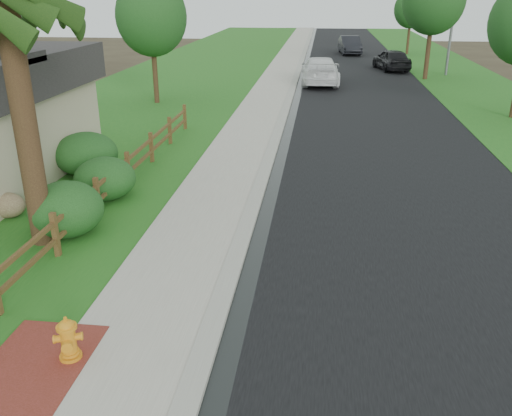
# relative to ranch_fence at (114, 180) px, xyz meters

# --- Properties ---
(ground) EXTENTS (120.00, 120.00, 0.00)m
(ground) POSITION_rel_ranch_fence_xyz_m (3.60, -6.40, -0.62)
(ground) COLOR #342A1C
(road) EXTENTS (8.00, 90.00, 0.02)m
(road) POSITION_rel_ranch_fence_xyz_m (8.20, 28.60, -0.61)
(road) COLOR black
(road) RESTS_ON ground
(curb) EXTENTS (0.40, 90.00, 0.12)m
(curb) POSITION_rel_ranch_fence_xyz_m (4.00, 28.60, -0.56)
(curb) COLOR gray
(curb) RESTS_ON ground
(wet_gutter) EXTENTS (0.50, 90.00, 0.00)m
(wet_gutter) POSITION_rel_ranch_fence_xyz_m (4.35, 28.60, -0.60)
(wet_gutter) COLOR black
(wet_gutter) RESTS_ON road
(sidewalk) EXTENTS (2.20, 90.00, 0.10)m
(sidewalk) POSITION_rel_ranch_fence_xyz_m (2.70, 28.60, -0.57)
(sidewalk) COLOR #9E9889
(sidewalk) RESTS_ON ground
(grass_strip) EXTENTS (1.60, 90.00, 0.06)m
(grass_strip) POSITION_rel_ranch_fence_xyz_m (0.80, 28.60, -0.59)
(grass_strip) COLOR #1C5B1A
(grass_strip) RESTS_ON ground
(lawn_near) EXTENTS (9.00, 90.00, 0.04)m
(lawn_near) POSITION_rel_ranch_fence_xyz_m (-4.40, 28.60, -0.60)
(lawn_near) COLOR #1C5B1A
(lawn_near) RESTS_ON ground
(verge_far) EXTENTS (6.00, 90.00, 0.04)m
(verge_far) POSITION_rel_ranch_fence_xyz_m (15.10, 28.60, -0.60)
(verge_far) COLOR #1C5B1A
(verge_far) RESTS_ON ground
(brick_patch) EXTENTS (1.60, 2.40, 0.11)m
(brick_patch) POSITION_rel_ranch_fence_xyz_m (1.40, -7.40, -0.56)
(brick_patch) COLOR maroon
(brick_patch) RESTS_ON ground
(ranch_fence) EXTENTS (0.12, 16.92, 1.10)m
(ranch_fence) POSITION_rel_ranch_fence_xyz_m (0.00, 0.00, 0.00)
(ranch_fence) COLOR #452E17
(ranch_fence) RESTS_ON ground
(fire_hydrant) EXTENTS (0.51, 0.41, 0.77)m
(fire_hydrant) POSITION_rel_ranch_fence_xyz_m (1.90, -7.12, -0.16)
(fire_hydrant) COLOR gold
(fire_hydrant) RESTS_ON sidewalk
(white_suv) EXTENTS (2.56, 5.84, 1.67)m
(white_suv) POSITION_rel_ranch_fence_xyz_m (5.60, 21.23, 0.24)
(white_suv) COLOR white
(white_suv) RESTS_ON road
(dark_car_mid) EXTENTS (2.71, 4.84, 1.55)m
(dark_car_mid) POSITION_rel_ranch_fence_xyz_m (10.80, 28.15, 0.18)
(dark_car_mid) COLOR black
(dark_car_mid) RESTS_ON road
(dark_car_far) EXTENTS (2.13, 4.93, 1.58)m
(dark_car_far) POSITION_rel_ranch_fence_xyz_m (8.17, 38.68, 0.19)
(dark_car_far) COLOR black
(dark_car_far) RESTS_ON road
(boulder) EXTENTS (1.03, 0.78, 0.68)m
(boulder) POSITION_rel_ranch_fence_xyz_m (-2.40, -1.52, -0.28)
(boulder) COLOR brown
(boulder) RESTS_ON ground
(shrub_a) EXTENTS (2.24, 2.24, 1.36)m
(shrub_a) POSITION_rel_ranch_fence_xyz_m (-0.30, -2.38, 0.06)
(shrub_a) COLOR #194117
(shrub_a) RESTS_ON ground
(shrub_b) EXTENTS (1.80, 1.80, 1.22)m
(shrub_b) POSITION_rel_ranch_fence_xyz_m (-0.30, 0.11, -0.01)
(shrub_b) COLOR #194117
(shrub_b) RESTS_ON ground
(shrub_d) EXTENTS (2.51, 2.51, 1.39)m
(shrub_d) POSITION_rel_ranch_fence_xyz_m (-1.73, 2.18, 0.08)
(shrub_d) COLOR #194117
(shrub_d) RESTS_ON ground
(tree_near_left) EXTENTS (3.56, 3.56, 6.31)m
(tree_near_left) POSITION_rel_ranch_fence_xyz_m (-2.91, 14.00, 3.72)
(tree_near_left) COLOR #321D14
(tree_near_left) RESTS_ON ground
(tree_mid_right) EXTENTS (3.96, 3.96, 7.17)m
(tree_mid_right) POSITION_rel_ranch_fence_xyz_m (12.60, 24.04, 4.36)
(tree_mid_right) COLOR #321D14
(tree_mid_right) RESTS_ON ground
(tree_far_right) EXTENTS (3.06, 3.06, 5.64)m
(tree_far_right) POSITION_rel_ranch_fence_xyz_m (13.44, 39.07, 3.32)
(tree_far_right) COLOR #321D14
(tree_far_right) RESTS_ON ground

